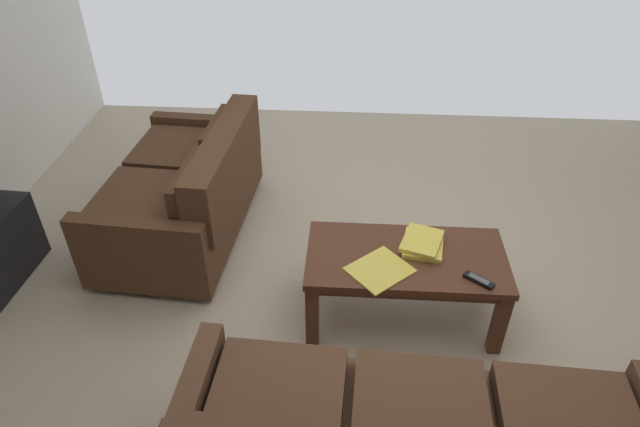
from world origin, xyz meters
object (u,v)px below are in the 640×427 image
object	(u,v)px
loveseat_near	(187,191)
loose_magazine	(380,270)
tv_remote	(479,280)
coffee_table	(405,266)
book_stack	(423,243)

from	to	relation	value
loveseat_near	loose_magazine	size ratio (longest dim) A/B	4.92
loveseat_near	tv_remote	xyz separation A→B (m)	(-1.77, 0.91, 0.13)
coffee_table	loose_magazine	world-z (taller)	loose_magazine
loveseat_near	loose_magazine	distance (m)	1.54
coffee_table	loose_magazine	distance (m)	0.21
tv_remote	coffee_table	bearing A→B (deg)	-27.53
tv_remote	loveseat_near	bearing A→B (deg)	-27.03
book_stack	tv_remote	xyz separation A→B (m)	(-0.26, 0.27, -0.02)
coffee_table	book_stack	world-z (taller)	book_stack
coffee_table	loveseat_near	bearing A→B (deg)	-26.91
loveseat_near	coffee_table	world-z (taller)	loveseat_near
loveseat_near	loose_magazine	world-z (taller)	loveseat_near
book_stack	loveseat_near	bearing A→B (deg)	-22.88
coffee_table	tv_remote	size ratio (longest dim) A/B	7.05
coffee_table	tv_remote	xyz separation A→B (m)	(-0.35, 0.18, 0.08)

